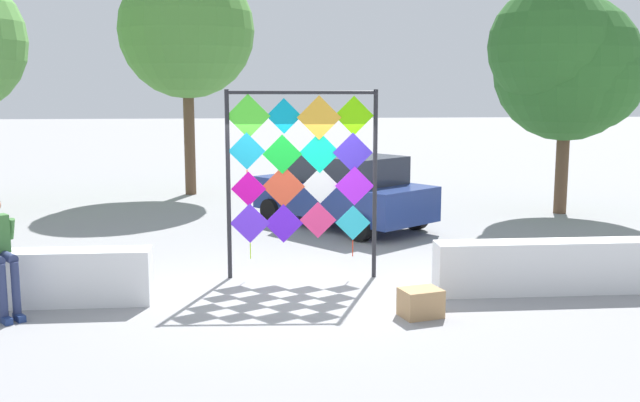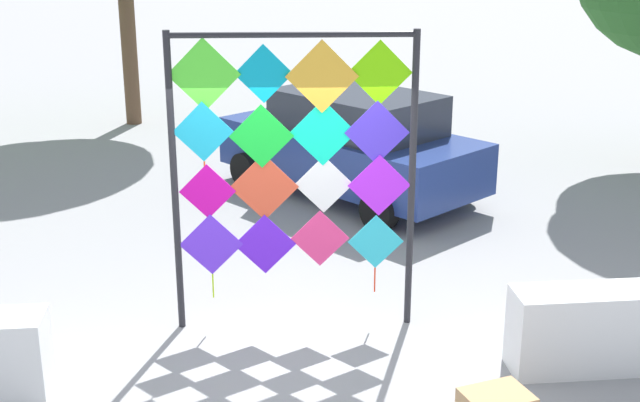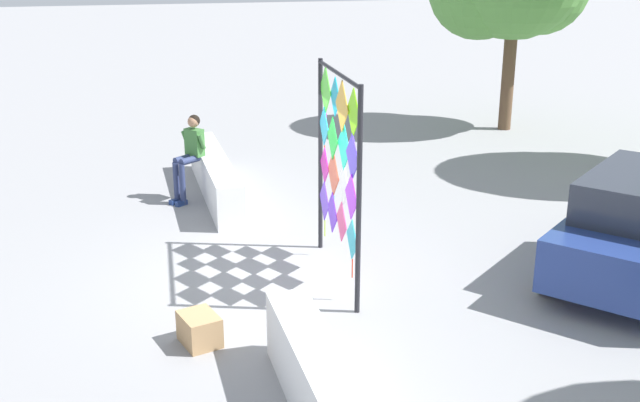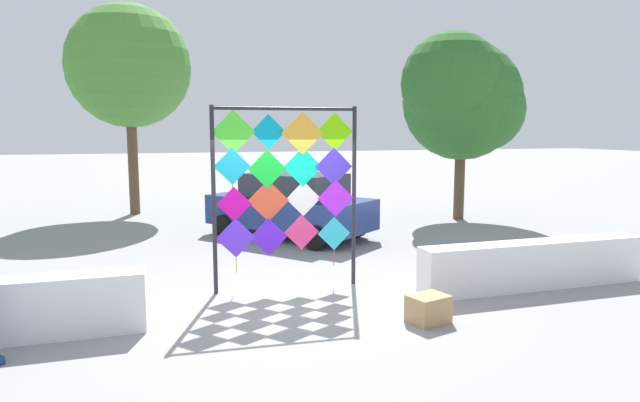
# 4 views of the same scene
# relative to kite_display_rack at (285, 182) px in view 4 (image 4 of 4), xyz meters

# --- Properties ---
(ground) EXTENTS (120.00, 120.00, 0.00)m
(ground) POSITION_rel_kite_display_rack_xyz_m (-0.16, -0.82, -1.81)
(ground) COLOR gray
(plaza_ledge_right) EXTENTS (4.15, 0.48, 0.80)m
(plaza_ledge_right) POSITION_rel_kite_display_rack_xyz_m (4.01, -1.20, -1.41)
(plaza_ledge_right) COLOR white
(plaza_ledge_right) RESTS_ON ground
(kite_display_rack) EXTENTS (2.42, 0.21, 3.05)m
(kite_display_rack) POSITION_rel_kite_display_rack_xyz_m (0.00, 0.00, 0.00)
(kite_display_rack) COLOR #232328
(kite_display_rack) RESTS_ON ground
(parked_car) EXTENTS (3.95, 4.34, 1.60)m
(parked_car) POSITION_rel_kite_display_rack_xyz_m (1.20, 4.32, -0.99)
(parked_car) COLOR navy
(parked_car) RESTS_ON ground
(cardboard_box_large) EXTENTS (0.62, 0.54, 0.38)m
(cardboard_box_large) POSITION_rel_kite_display_rack_xyz_m (1.48, -2.19, -1.61)
(cardboard_box_large) COLOR tan
(cardboard_box_large) RESTS_ON ground
(tree_palm_like) EXTENTS (3.77, 3.59, 5.43)m
(tree_palm_like) POSITION_rel_kite_display_rack_xyz_m (6.64, 5.47, 1.80)
(tree_palm_like) COLOR brown
(tree_palm_like) RESTS_ON ground
(tree_broadleaf) EXTENTS (3.79, 3.93, 6.52)m
(tree_broadleaf) POSITION_rel_kite_display_rack_xyz_m (-2.65, 9.73, 2.85)
(tree_broadleaf) COLOR brown
(tree_broadleaf) RESTS_ON ground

